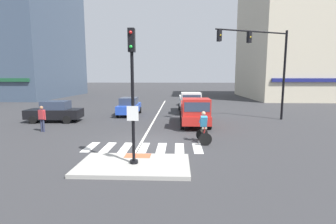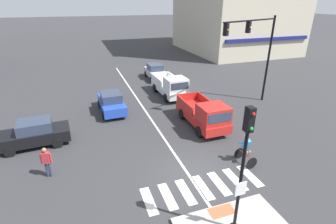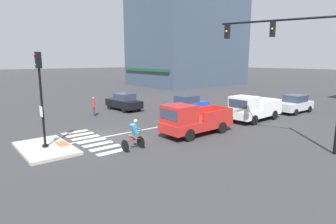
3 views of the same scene
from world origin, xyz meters
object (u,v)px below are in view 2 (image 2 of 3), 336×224
at_px(pickup_truck_red_eastbound_mid, 205,115).
at_px(pedestrian_at_curb_left, 46,160).
at_px(signal_pole, 243,162).
at_px(car_black_cross_left, 34,134).
at_px(car_silver_eastbound_distant, 155,72).
at_px(traffic_light_mast, 257,46).
at_px(pickup_truck_white_eastbound_far, 171,87).
at_px(cyclist, 246,149).
at_px(car_blue_westbound_far, 111,102).

distance_m(pickup_truck_red_eastbound_mid, pedestrian_at_curb_left, 10.14).
distance_m(signal_pole, car_black_cross_left, 12.69).
distance_m(car_silver_eastbound_distant, pickup_truck_red_eastbound_mid, 12.87).
xyz_separation_m(traffic_light_mast, car_black_cross_left, (-16.42, -1.18, -4.20)).
xyz_separation_m(pickup_truck_white_eastbound_far, cyclist, (0.23, -11.21, -0.11)).
bearing_deg(car_blue_westbound_far, car_silver_eastbound_distant, 52.70).
bearing_deg(traffic_light_mast, car_silver_eastbound_distant, 116.82).
height_order(car_black_cross_left, car_blue_westbound_far, same).
bearing_deg(car_black_cross_left, pedestrian_at_curb_left, -74.78).
bearing_deg(car_silver_eastbound_distant, car_blue_westbound_far, -127.30).
relative_size(car_blue_westbound_far, cyclist, 2.47).
bearing_deg(pedestrian_at_curb_left, car_silver_eastbound_distant, 56.03).
distance_m(traffic_light_mast, car_blue_westbound_far, 12.29).
bearing_deg(car_silver_eastbound_distant, pickup_truck_red_eastbound_mid, -91.38).
xyz_separation_m(car_blue_westbound_far, pickup_truck_white_eastbound_far, (5.66, 1.71, 0.17)).
xyz_separation_m(signal_pole, car_blue_westbound_far, (-2.81, 13.26, -2.39)).
bearing_deg(pickup_truck_red_eastbound_mid, car_black_cross_left, 173.18).
bearing_deg(cyclist, pedestrian_at_curb_left, 167.29).
xyz_separation_m(car_blue_westbound_far, cyclist, (5.89, -9.50, 0.06)).
bearing_deg(car_blue_westbound_far, pickup_truck_white_eastbound_far, 16.78).
relative_size(car_black_cross_left, cyclist, 2.49).
bearing_deg(signal_pole, pickup_truck_red_eastbound_mid, 70.75).
bearing_deg(car_black_cross_left, cyclist, -27.87).
height_order(pickup_truck_red_eastbound_mid, cyclist, pickup_truck_red_eastbound_mid).
distance_m(signal_pole, pickup_truck_white_eastbound_far, 15.40).
height_order(traffic_light_mast, pickup_truck_red_eastbound_mid, traffic_light_mast).
bearing_deg(cyclist, traffic_light_mast, 52.47).
bearing_deg(car_blue_westbound_far, cyclist, -58.21).
relative_size(pickup_truck_red_eastbound_mid, cyclist, 3.04).
relative_size(car_black_cross_left, pickup_truck_red_eastbound_mid, 0.82).
xyz_separation_m(car_silver_eastbound_distant, cyclist, (-0.13, -17.40, 0.06)).
xyz_separation_m(pickup_truck_white_eastbound_far, pedestrian_at_curb_left, (-9.83, -8.94, 0.00)).
height_order(car_silver_eastbound_distant, cyclist, cyclist).
bearing_deg(signal_pole, car_black_cross_left, 129.67).
distance_m(pickup_truck_white_eastbound_far, cyclist, 11.21).
height_order(signal_pole, car_silver_eastbound_distant, signal_pole).
bearing_deg(cyclist, pickup_truck_white_eastbound_far, 91.18).
bearing_deg(pickup_truck_white_eastbound_far, car_black_cross_left, -153.56).
height_order(car_blue_westbound_far, pedestrian_at_curb_left, pedestrian_at_curb_left).
height_order(car_silver_eastbound_distant, pickup_truck_red_eastbound_mid, pickup_truck_red_eastbound_mid).
relative_size(signal_pole, traffic_light_mast, 0.71).
height_order(signal_pole, pedestrian_at_curb_left, signal_pole).
relative_size(signal_pole, pedestrian_at_curb_left, 3.04).
height_order(signal_pole, pickup_truck_white_eastbound_far, signal_pole).
bearing_deg(signal_pole, car_blue_westbound_far, 101.97).
relative_size(signal_pole, pickup_truck_red_eastbound_mid, 1.00).
xyz_separation_m(cyclist, pedestrian_at_curb_left, (-10.06, 2.27, 0.11)).
distance_m(cyclist, pedestrian_at_curb_left, 10.32).
relative_size(pickup_truck_red_eastbound_mid, pickup_truck_white_eastbound_far, 0.99).
height_order(traffic_light_mast, car_blue_westbound_far, traffic_light_mast).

